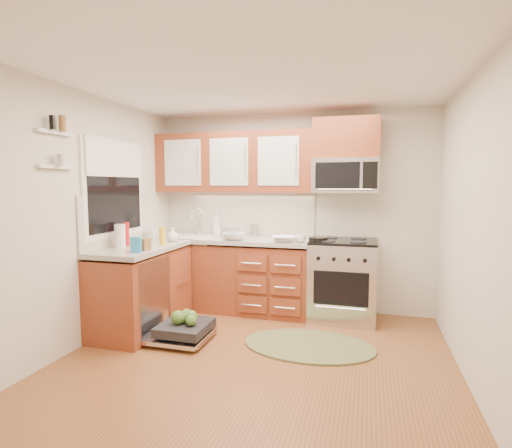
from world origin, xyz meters
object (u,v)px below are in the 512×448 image
(cutting_board, at_px, (295,238))
(range, at_px, (343,280))
(microwave, at_px, (345,176))
(cup, at_px, (300,238))
(rug, at_px, (309,345))
(skillet, at_px, (318,239))
(stock_pot, at_px, (231,233))
(dishwasher, at_px, (181,331))
(upper_cabinets, at_px, (233,163))
(bowl_a, at_px, (284,239))
(paper_towel_roll, at_px, (120,236))
(bowl_b, at_px, (234,236))
(sink, at_px, (192,246))

(cutting_board, bearing_deg, range, -11.34)
(microwave, bearing_deg, cup, -148.54)
(rug, bearing_deg, cutting_board, 107.88)
(skillet, distance_m, stock_pot, 1.11)
(rug, relative_size, stock_pot, 6.01)
(skillet, height_order, cutting_board, skillet)
(dishwasher, xyz_separation_m, cup, (1.06, 0.96, 0.87))
(upper_cabinets, xyz_separation_m, cup, (0.93, -0.32, -0.90))
(bowl_a, height_order, cup, cup)
(dishwasher, relative_size, bowl_a, 2.45)
(bowl_a, bearing_deg, upper_cabinets, 155.97)
(range, relative_size, bowl_a, 3.33)
(upper_cabinets, bearing_deg, paper_towel_roll, -126.12)
(stock_pot, bearing_deg, cutting_board, 10.92)
(bowl_b, bearing_deg, upper_cabinets, 109.18)
(sink, height_order, rug, sink)
(stock_pot, relative_size, paper_towel_roll, 0.87)
(dishwasher, bearing_deg, range, 36.27)
(stock_pot, relative_size, bowl_b, 0.76)
(dishwasher, xyz_separation_m, paper_towel_roll, (-0.74, 0.08, 0.95))
(range, height_order, rug, range)
(dishwasher, distance_m, bowl_b, 1.31)
(bowl_b, bearing_deg, sink, 165.08)
(stock_pot, distance_m, paper_towel_roll, 1.36)
(dishwasher, bearing_deg, cup, 42.05)
(sink, height_order, bowl_a, bowl_a)
(skillet, xyz_separation_m, stock_pot, (-1.10, 0.10, 0.02))
(cutting_board, bearing_deg, microwave, 0.00)
(stock_pot, xyz_separation_m, cup, (0.90, -0.14, -0.02))
(dishwasher, bearing_deg, rug, 9.17)
(upper_cabinets, distance_m, microwave, 1.42)
(dishwasher, xyz_separation_m, stock_pot, (0.16, 1.10, 0.89))
(microwave, bearing_deg, rug, -104.07)
(bowl_a, bearing_deg, rug, -60.86)
(paper_towel_roll, relative_size, bowl_a, 0.87)
(paper_towel_roll, distance_m, bowl_a, 1.83)
(sink, bearing_deg, skillet, -4.12)
(sink, xyz_separation_m, bowl_a, (1.25, -0.17, 0.16))
(range, bearing_deg, dishwasher, -143.73)
(upper_cabinets, distance_m, dishwasher, 2.19)
(bowl_a, bearing_deg, stock_pot, 168.15)
(cutting_board, bearing_deg, rug, -72.12)
(paper_towel_roll, bearing_deg, cup, 26.06)
(rug, height_order, stock_pot, stock_pot)
(cutting_board, bearing_deg, sink, -174.42)
(upper_cabinets, xyz_separation_m, bowl_a, (0.73, -0.32, -0.91))
(upper_cabinets, bearing_deg, skillet, -13.68)
(upper_cabinets, relative_size, range, 2.16)
(bowl_a, distance_m, bowl_b, 0.62)
(skillet, relative_size, cutting_board, 0.81)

